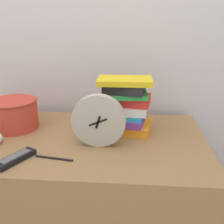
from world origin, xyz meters
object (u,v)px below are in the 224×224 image
tv_remote (15,158)px  pen (54,158)px  book_stack (125,105)px  desk_clock (98,121)px  basket (14,113)px

tv_remote → pen: (0.14, 0.03, -0.01)m
book_stack → tv_remote: size_ratio=1.57×
book_stack → pen: bearing=-131.2°
desk_clock → book_stack: book_stack is taller
desk_clock → tv_remote: size_ratio=1.34×
basket → tv_remote: size_ratio=1.38×
desk_clock → basket: (-0.43, 0.16, -0.03)m
basket → tv_remote: bearing=-66.4°
book_stack → pen: (-0.26, -0.29, -0.12)m
pen → desk_clock: bearing=39.1°
basket → tv_remote: 0.34m
desk_clock → basket: bearing=160.0°
desk_clock → basket: desk_clock is taller
book_stack → basket: bearing=-179.0°
desk_clock → tv_remote: (-0.29, -0.15, -0.10)m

